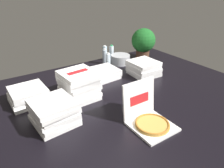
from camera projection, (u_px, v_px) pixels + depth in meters
ground_plane at (118, 100)px, 2.19m from camera, size 3.20×2.40×0.02m
open_pizza_box at (149, 118)px, 1.77m from camera, size 0.34×0.39×0.36m
pizza_stack_right_near at (144, 68)px, 2.72m from camera, size 0.37×0.37×0.19m
pizza_stack_right_far at (104, 73)px, 2.66m from camera, size 0.38×0.37×0.11m
pizza_stack_center_near at (28, 95)px, 2.11m from camera, size 0.36×0.37×0.15m
pizza_stack_left_mid at (79, 85)px, 2.15m from camera, size 0.39×0.39×0.30m
pizza_stack_center_far at (54, 112)px, 1.77m from camera, size 0.39×0.40×0.22m
ice_bucket at (120, 59)px, 3.11m from camera, size 0.28×0.28×0.13m
water_bottle_0 at (112, 53)px, 3.25m from camera, size 0.07×0.07×0.23m
water_bottle_1 at (108, 61)px, 2.90m from camera, size 0.07×0.07×0.23m
water_bottle_2 at (105, 57)px, 3.07m from camera, size 0.07×0.07×0.23m
water_bottle_3 at (105, 53)px, 3.22m from camera, size 0.07×0.07×0.23m
potted_plant at (143, 42)px, 3.22m from camera, size 0.37×0.37×0.48m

